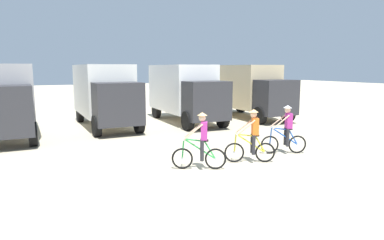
% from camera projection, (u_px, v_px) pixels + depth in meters
% --- Properties ---
extents(ground_plane, '(120.00, 120.00, 0.00)m').
position_uv_depth(ground_plane, '(236.00, 171.00, 10.80)').
color(ground_plane, beige).
extents(box_truck_grey_hauler, '(2.42, 6.76, 3.35)m').
position_uv_depth(box_truck_grey_hauler, '(5.00, 96.00, 15.95)').
color(box_truck_grey_hauler, '#9E9EA3').
rests_on(box_truck_grey_hauler, ground).
extents(box_truck_white_box, '(2.44, 6.77, 3.35)m').
position_uv_depth(box_truck_white_box, '(105.00, 92.00, 18.75)').
color(box_truck_white_box, white).
rests_on(box_truck_white_box, ground).
extents(box_truck_avon_van, '(2.54, 6.81, 3.35)m').
position_uv_depth(box_truck_avon_van, '(185.00, 90.00, 20.33)').
color(box_truck_avon_van, white).
rests_on(box_truck_avon_van, ground).
extents(box_truck_tan_camper, '(2.41, 6.75, 3.35)m').
position_uv_depth(box_truck_tan_camper, '(248.00, 88.00, 22.31)').
color(box_truck_tan_camper, '#CCB78E').
rests_on(box_truck_tan_camper, ground).
extents(cyclist_orange_shirt, '(1.55, 0.89, 1.82)m').
position_uv_depth(cyclist_orange_shirt, '(201.00, 143.00, 10.88)').
color(cyclist_orange_shirt, black).
rests_on(cyclist_orange_shirt, ground).
extents(cyclist_cowboy_hat, '(1.59, 0.84, 1.82)m').
position_uv_depth(cyclist_cowboy_hat, '(252.00, 138.00, 11.68)').
color(cyclist_cowboy_hat, black).
rests_on(cyclist_cowboy_hat, ground).
extents(cyclist_near_camera, '(1.62, 0.79, 1.82)m').
position_uv_depth(cyclist_near_camera, '(286.00, 131.00, 12.90)').
color(cyclist_near_camera, black).
rests_on(cyclist_near_camera, ground).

